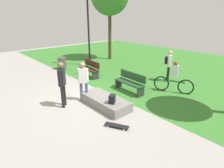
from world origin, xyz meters
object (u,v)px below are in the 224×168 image
Objects in this scene: backpack_on_ledge at (112,99)px; skater_watching at (83,79)px; skater_performing_trick at (62,81)px; lamp_post at (88,22)px; trash_bin at (62,63)px; pedestrian_with_backpack at (169,63)px; cyclist_on_bicycle at (174,79)px; park_bench_far_right at (90,68)px; concrete_ledge at (105,102)px; park_bench_by_oak at (130,82)px; skateboard_by_ledge at (117,126)px.

skater_watching is at bearing 64.21° from backpack_on_ledge.
skater_performing_trick is 6.63m from lamp_post.
skater_performing_trick is at bearing -26.80° from trash_bin.
pedestrian_with_backpack is 0.98× the size of cyclist_on_bicycle.
park_bench_far_right is at bearing 12.40° from trash_bin.
cyclist_on_bicycle is (6.60, 0.10, -2.34)m from lamp_post.
park_bench_far_right is at bearing 140.60° from skater_watching.
skater_performing_trick reaches higher than pedestrian_with_backpack.
concrete_ledge is 1.85m from skater_performing_trick.
park_bench_by_oak is at bearing 73.96° from skater_watching.
cyclist_on_bicycle reaches higher than backpack_on_ledge.
backpack_on_ledge is 6.70m from trash_bin.
pedestrian_with_backpack is at bearing 78.79° from skater_watching.
lamp_post is at bearing 150.18° from concrete_ledge.
backpack_on_ledge is 1.14m from skateboard_by_ledge.
concrete_ledge is 1.35× the size of park_bench_by_oak.
skater_watching is at bearing -106.04° from park_bench_by_oak.
park_bench_far_right is 0.98× the size of pedestrian_with_backpack.
lamp_post is 6.26× the size of trash_bin.
trash_bin is (-6.01, 1.26, 0.21)m from concrete_ledge.
concrete_ledge reaches higher than skateboard_by_ledge.
trash_bin reaches higher than backpack_on_ledge.
concrete_ledge is 1.58m from skateboard_by_ledge.
concrete_ledge is at bearing 154.02° from skateboard_by_ledge.
lamp_post is 2.94× the size of cyclist_on_bicycle.
pedestrian_with_backpack is at bearing 90.69° from concrete_ledge.
skater_watching is 0.99× the size of pedestrian_with_backpack.
skater_watching is 4.16m from cyclist_on_bicycle.
pedestrian_with_backpack is (5.55, 1.23, -1.97)m from lamp_post.
skateboard_by_ledge is at bearing -73.99° from pedestrian_with_backpack.
concrete_ledge is 4.52m from pedestrian_with_backpack.
concrete_ledge is 7.04m from lamp_post.
skateboard_by_ledge is at bearing -54.59° from park_bench_by_oak.
skater_watching is 6.15m from lamp_post.
skater_watching is (0.07, 0.91, -0.10)m from skater_performing_trick.
cyclist_on_bicycle is (-0.43, 4.01, 0.57)m from skateboard_by_ledge.
pedestrian_with_backpack is at bearing 82.92° from park_bench_by_oak.
skater_watching is at bearing -37.53° from lamp_post.
lamp_post is (-5.61, 3.21, 2.79)m from concrete_ledge.
park_bench_far_right is 4.82m from cyclist_on_bicycle.
concrete_ledge is 2.72× the size of skateboard_by_ledge.
skater_performing_trick is (-1.62, -1.11, 0.53)m from backpack_on_ledge.
skateboard_by_ledge is at bearing -8.60° from skater_watching.
park_bench_far_right is 3.51m from lamp_post.
skater_watching is (-1.00, -0.33, 0.77)m from concrete_ledge.
park_bench_far_right is at bearing -143.07° from pedestrian_with_backpack.
skater_watching reaches higher than skateboard_by_ledge.
park_bench_by_oak is at bearing 0.76° from park_bench_far_right.
pedestrian_with_backpack is at bearing -25.89° from backpack_on_ledge.
skater_watching reaches higher than trash_bin.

